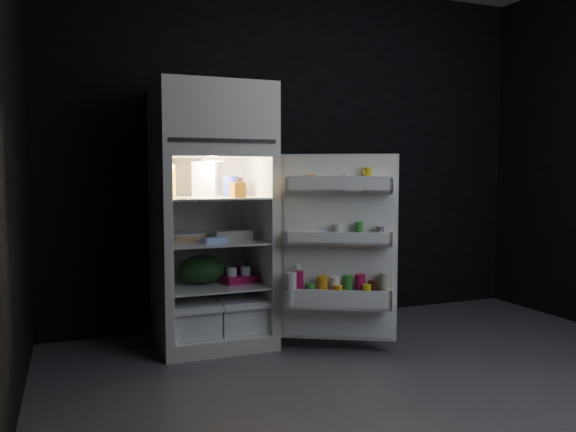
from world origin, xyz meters
name	(u,v)px	position (x,y,z in m)	size (l,w,h in m)	color
floor	(420,393)	(0.00, 0.00, 0.00)	(4.00, 3.40, 0.00)	#57575C
wall_back	(301,153)	(0.00, 1.70, 1.35)	(4.00, 0.00, 2.70)	black
refrigerator	(211,207)	(-0.83, 1.32, 0.96)	(0.76, 0.71, 1.78)	silver
fridge_door	(339,251)	(-0.12, 0.77, 0.68)	(0.73, 0.50, 1.22)	silver
milk_jug	(205,179)	(-0.85, 1.37, 1.15)	(0.16, 0.16, 0.24)	white
mayo_jar	(231,186)	(-0.69, 1.31, 1.10)	(0.11, 0.11, 0.14)	#1F2FAC
jam_jar	(236,187)	(-0.65, 1.33, 1.09)	(0.11, 0.11, 0.13)	black
amber_bottle	(169,181)	(-1.10, 1.37, 1.14)	(0.09, 0.09, 0.22)	gold
small_carton	(238,190)	(-0.70, 1.08, 1.08)	(0.09, 0.07, 0.10)	orange
egg_carton	(233,236)	(-0.71, 1.19, 0.76)	(0.26, 0.10, 0.07)	gray
pie	(186,237)	(-0.99, 1.38, 0.75)	(0.33, 0.33, 0.04)	tan
flat_package	(214,240)	(-0.86, 1.12, 0.75)	(0.16, 0.08, 0.04)	#9BB9F1
wrapped_pkg	(229,234)	(-0.68, 1.38, 0.75)	(0.11, 0.09, 0.05)	beige
produce_bag	(202,269)	(-0.90, 1.30, 0.52)	(0.32, 0.27, 0.20)	#193815
yogurt_tray	(240,279)	(-0.65, 1.22, 0.45)	(0.24, 0.13, 0.05)	#A40E45
small_can_red	(239,272)	(-0.61, 1.39, 0.47)	(0.07, 0.07, 0.09)	#A40E45
small_can_silver	(246,271)	(-0.55, 1.42, 0.47)	(0.06, 0.06, 0.09)	silver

